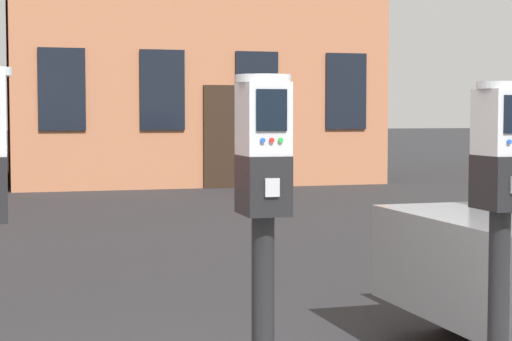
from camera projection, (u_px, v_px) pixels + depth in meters
The scene contains 2 objects.
parking_meter_twin_adjacent at pixel (263, 198), 3.48m from camera, with size 0.22×0.25×1.53m.
parking_meter_end_of_row at pixel (501, 194), 3.77m from camera, with size 0.22×0.25×1.52m.
Camera 1 is at (-0.76, -3.53, 1.53)m, focal length 62.94 mm.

